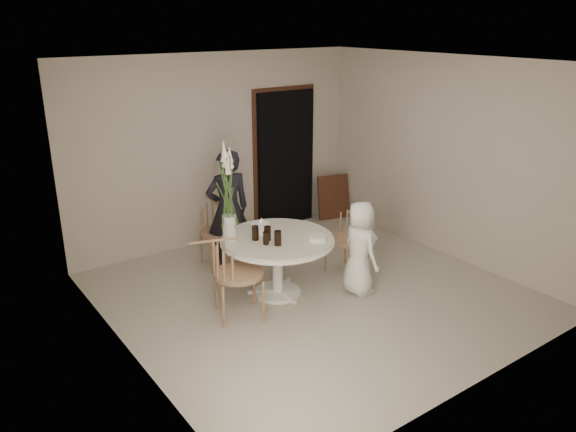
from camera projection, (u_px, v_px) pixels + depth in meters
ground at (313, 293)px, 6.75m from camera, size 4.50×4.50×0.00m
room_shell at (316, 162)px, 6.21m from camera, size 4.50×4.50×4.50m
doorway at (285, 160)px, 8.71m from camera, size 1.00×0.10×2.10m
door_trim at (284, 155)px, 8.72m from camera, size 1.12×0.03×2.22m
table at (277, 246)px, 6.54m from camera, size 1.33×1.33×0.73m
picture_frame at (334, 197)px, 9.20m from camera, size 0.56×0.29×0.71m
chair_far at (216, 223)px, 7.44m from camera, size 0.52×0.55×0.86m
chair_right at (354, 230)px, 7.23m from camera, size 0.54×0.50×0.84m
chair_left at (226, 267)px, 6.01m from camera, size 0.67×0.64×0.95m
girl at (228, 209)px, 7.24m from camera, size 0.63×0.47×1.59m
boy at (360, 248)px, 6.60m from camera, size 0.44×0.60×1.15m
birthday_cake at (261, 228)px, 6.63m from camera, size 0.24×0.24×0.16m
cola_tumbler_a at (268, 233)px, 6.39m from camera, size 0.08×0.08×0.17m
cola_tumbler_b at (278, 238)px, 6.25m from camera, size 0.10×0.10×0.17m
cola_tumbler_c at (255, 233)px, 6.40m from camera, size 0.08×0.08×0.17m
cola_tumbler_d at (266, 238)px, 6.28m from camera, size 0.09×0.09×0.15m
plate_stack at (318, 238)px, 6.41m from camera, size 0.29×0.29×0.05m
flower_vase at (228, 194)px, 6.25m from camera, size 0.16×0.16×1.16m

